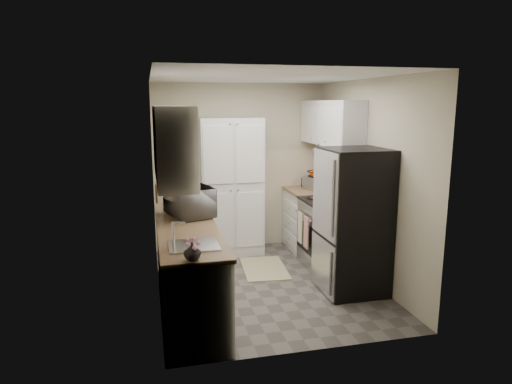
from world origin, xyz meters
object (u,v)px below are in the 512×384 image
Objects in this scene: electric_range at (329,233)px; microwave at (190,201)px; refrigerator at (353,221)px; wine_bottle at (176,196)px; pantry_cabinet at (231,187)px; toaster_oven at (317,183)px.

electric_range is 1.81× the size of microwave.
wine_bottle is at bearing 155.95° from refrigerator.
refrigerator is at bearing -24.05° from wine_bottle.
microwave reaches higher than wine_bottle.
refrigerator is (1.14, -1.73, -0.15)m from pantry_cabinet.
microwave is at bearing 166.58° from refrigerator.
pantry_cabinet is 1.30m from toaster_oven.
microwave reaches higher than toaster_oven.
toaster_oven is (0.15, 1.60, 0.17)m from refrigerator.
toaster_oven is at bearing 81.82° from electric_range.
microwave is 1.80× the size of toaster_oven.
microwave is (-1.85, 0.44, 0.24)m from refrigerator.
electric_range is 3.85× the size of wine_bottle.
refrigerator is 1.62m from toaster_oven.
electric_range is at bearing -97.98° from microwave.
pantry_cabinet is 1.47m from microwave.
wine_bottle is at bearing -2.18° from microwave.
wine_bottle is at bearing 177.60° from electric_range.
pantry_cabinet is at bearing 141.78° from electric_range.
toaster_oven is (1.29, -0.12, 0.02)m from pantry_cabinet.
electric_range is 2.01m from microwave.
pantry_cabinet is 1.18× the size of refrigerator.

